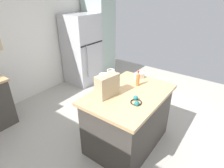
{
  "coord_description": "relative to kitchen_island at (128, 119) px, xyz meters",
  "views": [
    {
      "loc": [
        -1.96,
        -1.05,
        2.19
      ],
      "look_at": [
        -0.0,
        0.39,
        0.95
      ],
      "focal_mm": 29.77,
      "sensor_mm": 36.0,
      "label": 1
    }
  ],
  "objects": [
    {
      "name": "small_box",
      "position": [
        0.5,
        0.13,
        0.49
      ],
      "size": [
        0.17,
        0.14,
        0.09
      ],
      "primitive_type": "cube",
      "rotation": [
        0.0,
        0.0,
        -0.47
      ],
      "color": "beige",
      "rests_on": "kitchen_island"
    },
    {
      "name": "shopping_bag",
      "position": [
        -0.23,
        0.21,
        0.6
      ],
      "size": [
        0.34,
        0.21,
        0.35
      ],
      "color": "tan",
      "rests_on": "kitchen_island"
    },
    {
      "name": "ground",
      "position": [
        0.0,
        -0.09,
        -0.46
      ],
      "size": [
        6.42,
        6.42,
        0.0
      ],
      "primitive_type": "plane",
      "color": "#ADA89E"
    },
    {
      "name": "refrigerator",
      "position": [
        1.24,
        2.15,
        0.4
      ],
      "size": [
        0.76,
        0.75,
        1.71
      ],
      "color": "#B7B7BC",
      "rests_on": "ground"
    },
    {
      "name": "bottle",
      "position": [
        0.27,
        0.02,
        0.55
      ],
      "size": [
        0.05,
        0.05,
        0.24
      ],
      "color": "#C66633",
      "rests_on": "kitchen_island"
    },
    {
      "name": "ear_defenders",
      "position": [
        -0.16,
        -0.2,
        0.47
      ],
      "size": [
        0.21,
        0.21,
        0.06
      ],
      "color": "black",
      "rests_on": "kitchen_island"
    },
    {
      "name": "back_wall",
      "position": [
        -0.01,
        2.58,
        0.87
      ],
      "size": [
        5.25,
        0.13,
        2.64
      ],
      "color": "silver",
      "rests_on": "ground"
    },
    {
      "name": "tall_cabinet",
      "position": [
        1.93,
        2.15,
        0.55
      ],
      "size": [
        0.59,
        0.67,
        2.0
      ],
      "color": "#9EB2A8",
      "rests_on": "ground"
    },
    {
      "name": "kitchen_island",
      "position": [
        0.0,
        0.0,
        0.0
      ],
      "size": [
        1.3,
        0.91,
        0.9
      ],
      "color": "#423D38",
      "rests_on": "ground"
    }
  ]
}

